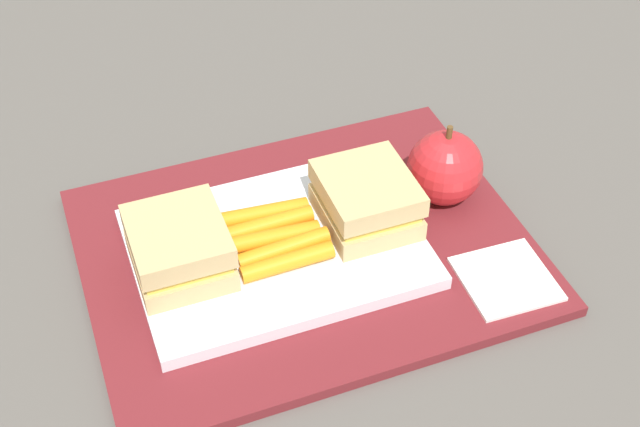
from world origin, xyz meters
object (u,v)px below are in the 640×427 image
(carrot_sticks_bundle, at_px, (275,237))
(sandwich_half_left, at_px, (179,248))
(paper_napkin, at_px, (506,279))
(sandwich_half_right, at_px, (367,200))
(apple, at_px, (445,168))
(food_tray, at_px, (277,248))

(carrot_sticks_bundle, bearing_deg, sandwich_half_left, -179.95)
(carrot_sticks_bundle, relative_size, paper_napkin, 1.13)
(sandwich_half_right, xyz_separation_m, apple, (0.08, 0.02, -0.00))
(food_tray, xyz_separation_m, sandwich_half_right, (0.08, 0.00, 0.03))
(food_tray, bearing_deg, carrot_sticks_bundle, 173.68)
(carrot_sticks_bundle, height_order, paper_napkin, carrot_sticks_bundle)
(food_tray, height_order, sandwich_half_left, sandwich_half_left)
(sandwich_half_right, bearing_deg, food_tray, 180.00)
(sandwich_half_left, height_order, sandwich_half_right, same)
(sandwich_half_left, bearing_deg, paper_napkin, -21.19)
(paper_napkin, bearing_deg, food_tray, 150.03)
(sandwich_half_right, height_order, paper_napkin, sandwich_half_right)
(apple, bearing_deg, sandwich_half_left, -176.20)
(sandwich_half_left, distance_m, carrot_sticks_bundle, 0.08)
(paper_napkin, bearing_deg, apple, 91.52)
(food_tray, height_order, sandwich_half_right, sandwich_half_right)
(sandwich_half_right, distance_m, paper_napkin, 0.13)
(sandwich_half_right, height_order, apple, apple)
(food_tray, xyz_separation_m, carrot_sticks_bundle, (-0.00, 0.00, 0.01))
(apple, xyz_separation_m, paper_napkin, (0.00, -0.11, -0.03))
(sandwich_half_right, distance_m, carrot_sticks_bundle, 0.08)
(sandwich_half_right, xyz_separation_m, paper_napkin, (0.08, -0.09, -0.03))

